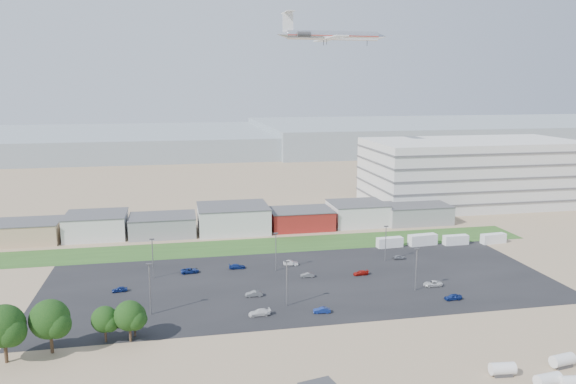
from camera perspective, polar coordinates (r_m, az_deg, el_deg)
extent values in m
plane|color=#947A5E|center=(115.94, 1.14, -12.59)|extent=(700.00, 700.00, 0.00)
cube|color=black|center=(135.10, 1.38, -9.11)|extent=(120.00, 50.00, 0.01)
cube|color=#2D541F|center=(164.15, -2.81, -5.48)|extent=(160.00, 16.00, 0.02)
cube|color=silver|center=(231.24, 18.09, 1.95)|extent=(80.00, 40.00, 25.00)
imported|color=silver|center=(136.43, 14.48, -8.99)|extent=(4.49, 2.30, 1.21)
imported|color=navy|center=(129.34, 16.42, -10.19)|extent=(3.89, 1.65, 1.31)
imported|color=silver|center=(116.53, -2.92, -12.12)|extent=(4.56, 1.97, 1.31)
imported|color=#595B5E|center=(126.33, -3.48, -10.27)|extent=(3.81, 1.34, 1.26)
imported|color=navy|center=(134.29, -16.74, -9.45)|extent=(3.57, 1.74, 1.17)
imported|color=navy|center=(144.68, -5.19, -7.53)|extent=(4.21, 1.80, 1.21)
imported|color=#595B5E|center=(138.06, 1.99, -8.43)|extent=(3.45, 1.47, 1.11)
imported|color=#A5A5AA|center=(154.53, 11.25, -6.51)|extent=(3.37, 1.43, 1.14)
imported|color=navy|center=(142.94, -9.94, -7.88)|extent=(4.73, 2.58, 1.26)
imported|color=black|center=(116.22, -17.13, -12.73)|extent=(4.07, 2.00, 1.14)
imported|color=silver|center=(146.67, 0.29, -7.22)|extent=(3.96, 1.81, 1.26)
imported|color=#99140D|center=(140.65, 7.41, -8.15)|extent=(3.91, 1.77, 1.11)
imported|color=navy|center=(117.83, 3.46, -11.90)|extent=(3.67, 1.65, 1.17)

